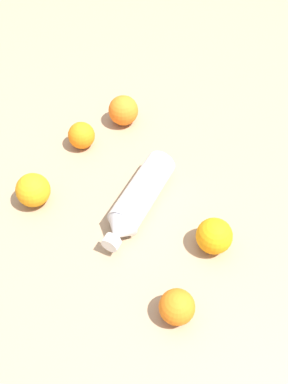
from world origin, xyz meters
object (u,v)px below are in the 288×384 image
(orange_0, at_px, (33,190))
(orange_4, at_px, (177,307))
(orange_2, at_px, (214,236))
(orange_1, at_px, (123,110))
(orange_3, at_px, (81,135))
(water_bottle, at_px, (139,199))

(orange_0, relative_size, orange_4, 1.14)
(orange_2, relative_size, orange_4, 1.12)
(orange_4, bearing_deg, orange_1, 149.17)
(orange_3, bearing_deg, water_bottle, -6.98)
(orange_1, relative_size, orange_2, 1.04)
(water_bottle, bearing_deg, orange_2, 84.12)
(orange_3, xyz_separation_m, orange_4, (0.51, -0.16, -0.00))
(orange_2, xyz_separation_m, orange_3, (-0.45, -0.02, -0.00))
(orange_3, height_order, orange_4, same)
(orange_2, bearing_deg, orange_4, -71.70)
(orange_3, bearing_deg, orange_4, -17.15)
(water_bottle, height_order, orange_0, orange_0)
(water_bottle, distance_m, orange_2, 0.19)
(orange_3, relative_size, orange_4, 1.01)
(orange_1, xyz_separation_m, orange_3, (-0.00, -0.14, -0.01))
(orange_4, bearing_deg, water_bottle, 152.97)
(water_bottle, bearing_deg, orange_3, -117.52)
(water_bottle, relative_size, orange_0, 3.37)
(orange_3, bearing_deg, orange_0, -69.07)
(orange_0, relative_size, orange_1, 0.98)
(orange_0, distance_m, orange_1, 0.35)
(orange_0, height_order, orange_4, orange_0)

